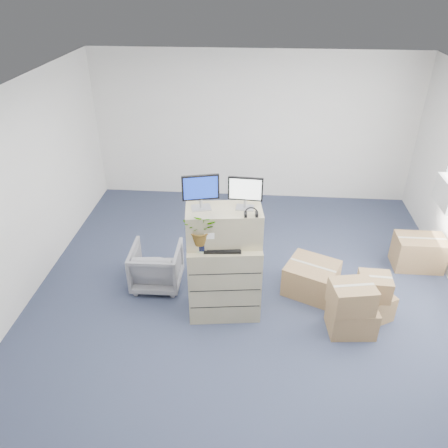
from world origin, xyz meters
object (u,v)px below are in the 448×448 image
Objects in this scene: monitor_right at (245,191)px; office_chair at (156,264)px; filing_cabinet_lower at (224,278)px; keyboard at (223,249)px; potted_plant at (201,232)px; water_bottle at (228,232)px; monitor_left at (201,190)px.

office_chair is (-1.25, 0.38, -1.40)m from monitor_right.
filing_cabinet_lower is 2.60× the size of monitor_right.
monitor_right is 0.75m from keyboard.
potted_plant reaches higher than filing_cabinet_lower.
monitor_right reaches higher than water_bottle.
monitor_left is 0.87× the size of potted_plant.
monitor_left is at bearing 95.86° from potted_plant.
keyboard is 1.38m from office_chair.
office_chair is at bearing 144.14° from keyboard.
monitor_left is 0.52m from monitor_right.
keyboard is (0.27, -0.19, -0.69)m from monitor_left.
filing_cabinet_lower is at bearing 81.85° from keyboard.
filing_cabinet_lower is at bearing -121.77° from water_bottle.
potted_plant reaches higher than office_chair.
keyboard is at bearing 147.83° from office_chair.
office_chair is at bearing 158.84° from water_bottle.
filing_cabinet_lower is 1.52× the size of office_chair.
monitor_right reaches higher than keyboard.
potted_plant is (-0.50, -0.23, -0.44)m from monitor_right.
keyboard is (-0.01, -0.14, 0.55)m from filing_cabinet_lower.
office_chair is at bearing 166.91° from monitor_right.
monitor_left reaches higher than potted_plant.
water_bottle is (0.05, 0.20, 0.12)m from keyboard.
potted_plant reaches higher than water_bottle.
keyboard is 0.91× the size of potted_plant.
keyboard is at bearing -100.68° from filing_cabinet_lower.
office_chair is at bearing 147.91° from filing_cabinet_lower.
monitor_right is at bearing 37.94° from keyboard.
monitor_right is 0.71m from potted_plant.
office_chair is (-0.73, 0.42, -1.42)m from monitor_left.
filing_cabinet_lower is 1.25m from monitor_right.
monitor_right is (0.52, 0.04, -0.02)m from monitor_left.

